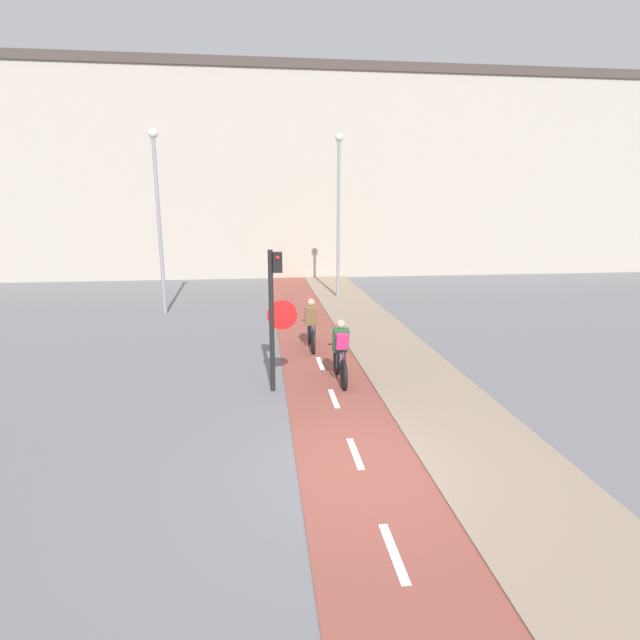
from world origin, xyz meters
TOP-DOWN VIEW (x-y plane):
  - ground_plane at (0.00, 0.00)m, footprint 120.00×120.00m
  - bike_lane at (0.00, 0.00)m, footprint 2.04×60.00m
  - sidewalk_strip at (2.22, 0.00)m, footprint 2.40×60.00m
  - building_row_background at (0.00, 24.37)m, footprint 60.00×5.20m
  - traffic_light_pole at (-1.22, 3.69)m, footprint 0.67×0.25m
  - street_lamp_far at (-5.27, 12.57)m, footprint 0.36×0.36m
  - street_lamp_sidewalk at (1.98, 15.20)m, footprint 0.36×0.36m
  - cyclist_near at (0.31, 4.05)m, footprint 0.46×1.79m
  - cyclist_far at (-0.09, 6.95)m, footprint 0.46×1.72m

SIDE VIEW (x-z plane):
  - ground_plane at x=0.00m, z-range 0.00..0.00m
  - bike_lane at x=0.00m, z-range 0.00..0.02m
  - sidewalk_strip at x=2.22m, z-range 0.00..0.05m
  - cyclist_far at x=-0.09m, z-range -0.08..1.43m
  - cyclist_near at x=0.31m, z-range -0.05..1.50m
  - traffic_light_pole at x=-1.22m, z-range 0.38..3.58m
  - street_lamp_far at x=-5.27m, z-range 0.76..7.62m
  - street_lamp_sidewalk at x=1.98m, z-range 0.77..7.94m
  - building_row_background at x=0.00m, z-range 0.01..11.82m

